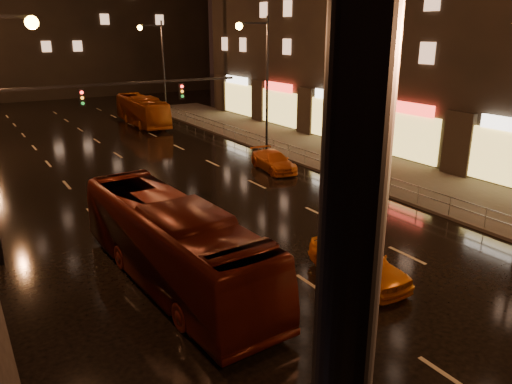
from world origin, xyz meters
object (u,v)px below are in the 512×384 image
(bus_red, at_px, (172,243))
(taxi_near, at_px, (359,262))
(taxi_far, at_px, (274,161))
(bus_curb, at_px, (142,111))

(bus_red, bearing_deg, taxi_near, -33.30)
(taxi_near, relative_size, taxi_far, 1.01)
(taxi_far, bearing_deg, bus_red, -129.87)
(taxi_near, xyz_separation_m, taxi_far, (5.94, 14.67, -0.12))
(bus_red, distance_m, bus_curb, 33.86)
(bus_red, height_order, taxi_far, bus_red)
(bus_curb, distance_m, taxi_far, 21.17)
(bus_red, relative_size, bus_curb, 1.13)
(taxi_far, bearing_deg, taxi_near, -105.09)
(bus_red, xyz_separation_m, bus_curb, (10.25, 32.27, -0.18))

